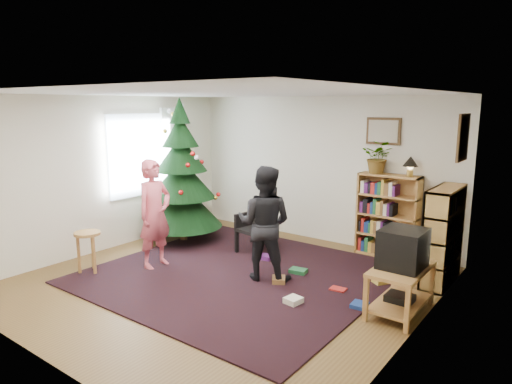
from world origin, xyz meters
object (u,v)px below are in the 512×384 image
Objects in this scene: crt_tv at (403,248)px; table_lamp at (410,163)px; bookshelf_back at (388,215)px; person_by_chair at (264,224)px; tv_stand at (401,285)px; armchair at (259,224)px; christmas_tree at (182,183)px; bookshelf_right at (443,235)px; stool at (88,241)px; picture_right at (463,138)px; picture_back at (383,131)px; potted_plant at (378,157)px; person_standing at (155,214)px.

crt_tv is 2.07m from table_lamp.
person_by_chair reaches higher than bookshelf_back.
armchair reaches higher than tv_stand.
christmas_tree is 1.91× the size of bookshelf_back.
table_lamp is at bearing 47.83° from bookshelf_right.
armchair is (-2.59, 0.78, -0.30)m from crt_tv.
person_by_chair is at bearing 31.67° from stool.
picture_right reaches higher than person_by_chair.
table_lamp is (-0.70, 0.63, 0.84)m from bookshelf_right.
bookshelf_back and bookshelf_right have the same top height.
picture_right reaches higher than picture_back.
christmas_tree reaches higher than picture_right.
stool is 4.82m from table_lamp.
picture_back is at bearing 48.89° from armchair.
stool is (-3.97, -1.40, -0.30)m from crt_tv.
crt_tv reaches higher than tv_stand.
table_lamp reaches higher than armchair.
picture_right is 1.11m from table_lamp.
bookshelf_right is 4.87m from stool.
stool is at bearing -160.57° from tv_stand.
bookshelf_right is 2.38m from person_by_chair.
armchair is (-2.71, -0.44, -0.19)m from bookshelf_right.
picture_right is at bearing -28.69° from picture_back.
bookshelf_right is (1.19, -0.77, -1.29)m from picture_back.
stool is 1.17× the size of potted_plant.
person_standing reaches higher than tv_stand.
tv_stand is at bearing 163.99° from person_by_chair.
person_by_chair is 3.05× the size of potted_plant.
christmas_tree is 1.91× the size of bookshelf_right.
bookshelf_back is at bearing -46.18° from person_standing.
picture_right is 0.46× the size of bookshelf_right.
person_by_chair is at bearing -177.11° from tv_stand.
picture_back reaches higher than bookshelf_right.
armchair is (-1.71, -1.07, -0.19)m from bookshelf_back.
picture_right is 0.46× the size of bookshelf_back.
crt_tv is 1.85m from person_by_chair.
person_by_chair is at bearing -15.45° from christmas_tree.
bookshelf_right is 4.00m from person_standing.
armchair is 2.50m from table_lamp.
tv_stand is (0.88, -1.85, -0.34)m from bookshelf_back.
tv_stand is 1.55× the size of stool.
crt_tv is 2.72m from armchair.
armchair is at bearing 99.19° from bookshelf_right.
person_by_chair reaches higher than stool.
bookshelf_back is 2.16× the size of stool.
person_by_chair is (0.74, -0.88, 0.31)m from armchair.
picture_right reaches higher than table_lamp.
crt_tv is at bearing -6.37° from armchair.
potted_plant is 1.69× the size of table_lamp.
christmas_tree is 2.28m from person_by_chair.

